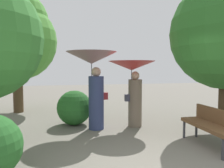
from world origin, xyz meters
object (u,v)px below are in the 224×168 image
person_left (93,71)px  tree_near_left (16,35)px  person_right (133,77)px  park_bench (211,124)px

person_left → tree_near_left: 4.20m
person_right → park_bench: size_ratio=1.28×
person_right → tree_near_left: tree_near_left is taller
person_left → tree_near_left: (-2.52, 3.06, 1.39)m
park_bench → tree_near_left: bearing=-134.5°
person_left → park_bench: (2.31, -1.96, -1.13)m
park_bench → person_right: bearing=-148.3°
park_bench → tree_near_left: tree_near_left is taller
tree_near_left → park_bench: bearing=-46.1°
person_right → park_bench: (1.14, -1.97, -0.95)m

